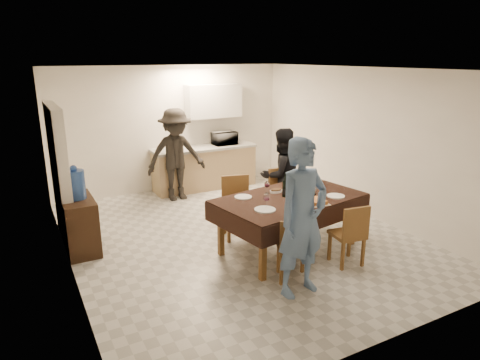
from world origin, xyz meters
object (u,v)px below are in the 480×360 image
object	(u,v)px
console	(80,225)
water_pitcher	(312,187)
person_near	(302,218)
savoury_tart	(311,202)
person_kitchen	(176,155)
dining_table	(289,199)
wine_bottle	(285,186)
microwave	(225,138)
person_far	(281,175)
water_jug	(75,185)

from	to	relation	value
console	water_pitcher	bearing A→B (deg)	-25.75
console	person_near	xyz separation A→B (m)	(2.17, -2.48, 0.55)
savoury_tart	person_kitchen	bearing A→B (deg)	102.33
dining_table	person_kitchen	world-z (taller)	person_kitchen
water_pitcher	wine_bottle	bearing A→B (deg)	165.96
console	wine_bottle	size ratio (longest dim) A/B	2.69
wine_bottle	person_kitchen	world-z (taller)	person_kitchen
person_near	savoury_tart	bearing A→B (deg)	39.34
dining_table	savoury_tart	xyz separation A→B (m)	(0.10, -0.38, 0.07)
microwave	person_kitchen	xyz separation A→B (m)	(-1.29, -0.45, -0.14)
water_pitcher	person_kitchen	size ratio (longest dim) A/B	0.12
person_kitchen	person_near	bearing A→B (deg)	-88.79
microwave	person_kitchen	distance (m)	1.37
dining_table	person_kitchen	xyz separation A→B (m)	(-0.64, 2.98, 0.13)
microwave	person_far	size ratio (longest dim) A/B	0.31
microwave	person_near	bearing A→B (deg)	75.00
dining_table	microwave	xyz separation A→B (m)	(0.65, 3.43, 0.27)
wine_bottle	water_pitcher	xyz separation A→B (m)	(0.40, -0.10, -0.05)
water_pitcher	microwave	bearing A→B (deg)	85.06
savoury_tart	microwave	bearing A→B (deg)	81.77
person_kitchen	person_far	bearing A→B (deg)	-58.49
console	water_jug	xyz separation A→B (m)	(0.00, 0.00, 0.61)
dining_table	water_pitcher	bearing A→B (deg)	-17.68
wine_bottle	person_near	world-z (taller)	person_near
savoury_tart	person_near	world-z (taller)	person_near
dining_table	person_near	size ratio (longest dim) A/B	1.19
console	person_kitchen	distance (m)	2.65
console	person_kitchen	xyz separation A→B (m)	(2.08, 1.55, 0.51)
console	microwave	distance (m)	3.97
dining_table	console	world-z (taller)	dining_table
water_jug	microwave	world-z (taller)	water_jug
wine_bottle	person_far	world-z (taller)	person_far
microwave	person_far	bearing A→B (deg)	87.57
person_near	console	bearing A→B (deg)	124.61
water_jug	wine_bottle	bearing A→B (deg)	-27.34
savoury_tart	dining_table	bearing A→B (deg)	104.74
person_near	dining_table	bearing A→B (deg)	55.82
console	microwave	size ratio (longest dim) A/B	1.72
console	microwave	bearing A→B (deg)	30.78
water_jug	wine_bottle	world-z (taller)	water_jug
console	savoury_tart	bearing A→B (deg)	-32.71
console	savoury_tart	xyz separation A→B (m)	(2.82, -1.81, 0.44)
dining_table	water_pitcher	distance (m)	0.38
dining_table	person_near	bearing A→B (deg)	-127.20
person_near	person_kitchen	size ratio (longest dim) A/B	1.05
person_far	microwave	bearing A→B (deg)	-92.97
wine_bottle	person_kitchen	xyz separation A→B (m)	(-0.59, 2.93, -0.07)
console	microwave	world-z (taller)	microwave
savoury_tart	microwave	world-z (taller)	microwave
wine_bottle	console	bearing A→B (deg)	152.66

